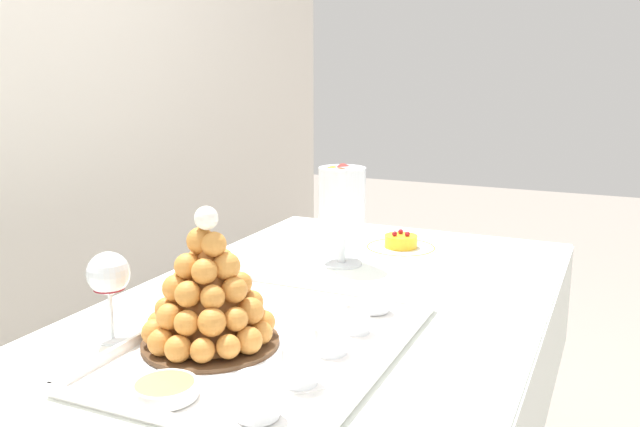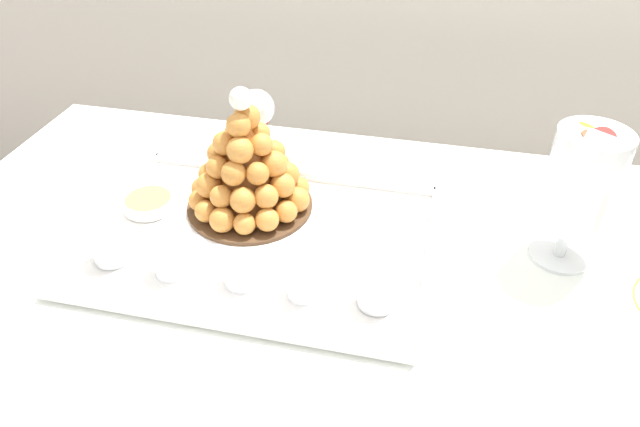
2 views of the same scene
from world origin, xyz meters
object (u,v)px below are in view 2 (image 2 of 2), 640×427
object	(u,v)px
serving_tray	(259,241)
dessert_cup_mid_right	(302,283)
dessert_cup_left	(110,246)
wine_glass	(256,111)
croquembouche	(247,167)
creme_brulee_ramekin	(149,202)
macaron_goblet	(582,181)
dessert_cup_centre	(241,273)
dessert_cup_mid_left	(170,259)
dessert_cup_right	(377,292)

from	to	relation	value
serving_tray	dessert_cup_mid_right	distance (m)	0.16
dessert_cup_left	wine_glass	xyz separation A→B (m)	(0.14, 0.38, 0.08)
croquembouche	dessert_cup_left	world-z (taller)	croquembouche
dessert_cup_left	creme_brulee_ramekin	world-z (taller)	dessert_cup_left
croquembouche	macaron_goblet	bearing A→B (deg)	-1.21
dessert_cup_centre	dessert_cup_mid_right	distance (m)	0.10
dessert_cup_mid_left	dessert_cup_mid_right	xyz separation A→B (m)	(0.22, -0.00, -0.00)
dessert_cup_mid_left	creme_brulee_ramekin	world-z (taller)	dessert_cup_mid_left
dessert_cup_left	dessert_cup_centre	size ratio (longest dim) A/B	1.12
dessert_cup_centre	wine_glass	world-z (taller)	wine_glass
serving_tray	macaron_goblet	bearing A→B (deg)	8.97
dessert_cup_mid_left	dessert_cup_centre	bearing A→B (deg)	0.93
croquembouche	serving_tray	bearing A→B (deg)	-63.99
dessert_cup_right	creme_brulee_ramekin	distance (m)	0.49
serving_tray	dessert_cup_left	bearing A→B (deg)	-155.67
creme_brulee_ramekin	wine_glass	size ratio (longest dim) A/B	0.59
dessert_cup_mid_left	dessert_cup_centre	xyz separation A→B (m)	(0.12, 0.00, -0.01)
dessert_cup_left	dessert_cup_centre	xyz separation A→B (m)	(0.23, -0.01, -0.01)
dessert_cup_left	dessert_cup_mid_right	xyz separation A→B (m)	(0.34, -0.01, -0.00)
dessert_cup_mid_right	macaron_goblet	xyz separation A→B (m)	(0.41, 0.20, 0.12)
serving_tray	dessert_cup_centre	bearing A→B (deg)	-86.50
serving_tray	dessert_cup_mid_left	size ratio (longest dim) A/B	10.06
dessert_cup_mid_left	dessert_cup_centre	size ratio (longest dim) A/B	1.08
serving_tray	croquembouche	world-z (taller)	croquembouche
serving_tray	dessert_cup_mid_left	world-z (taller)	dessert_cup_mid_left
dessert_cup_left	serving_tray	bearing A→B (deg)	24.33
dessert_cup_centre	wine_glass	bearing A→B (deg)	103.45
croquembouche	dessert_cup_mid_right	world-z (taller)	croquembouche
serving_tray	dessert_cup_left	distance (m)	0.25
serving_tray	dessert_cup_right	world-z (taller)	dessert_cup_right
dessert_cup_right	dessert_cup_centre	bearing A→B (deg)	-179.45
creme_brulee_ramekin	dessert_cup_left	bearing A→B (deg)	-87.34
dessert_cup_left	creme_brulee_ramekin	size ratio (longest dim) A/B	0.64
creme_brulee_ramekin	macaron_goblet	distance (m)	0.76
dessert_cup_right	dessert_cup_mid_left	bearing A→B (deg)	-179.32
dessert_cup_centre	macaron_goblet	world-z (taller)	macaron_goblet
creme_brulee_ramekin	serving_tray	bearing A→B (deg)	-11.75
dessert_cup_left	dessert_cup_centre	world-z (taller)	dessert_cup_left
dessert_cup_mid_left	wine_glass	xyz separation A→B (m)	(0.03, 0.39, 0.08)
dessert_cup_mid_left	dessert_cup_centre	world-z (taller)	dessert_cup_mid_left
creme_brulee_ramekin	macaron_goblet	world-z (taller)	macaron_goblet
croquembouche	dessert_cup_mid_left	size ratio (longest dim) A/B	4.12
dessert_cup_centre	wine_glass	xyz separation A→B (m)	(-0.09, 0.39, 0.09)
wine_glass	serving_tray	bearing A→B (deg)	-72.74
dessert_cup_left	dessert_cup_right	size ratio (longest dim) A/B	1.04
dessert_cup_left	dessert_cup_mid_left	distance (m)	0.11
macaron_goblet	wine_glass	size ratio (longest dim) A/B	1.58
dessert_cup_mid_left	macaron_goblet	size ratio (longest dim) A/B	0.23
dessert_cup_left	creme_brulee_ramekin	distance (m)	0.15
dessert_cup_right	croquembouche	bearing A→B (deg)	143.41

